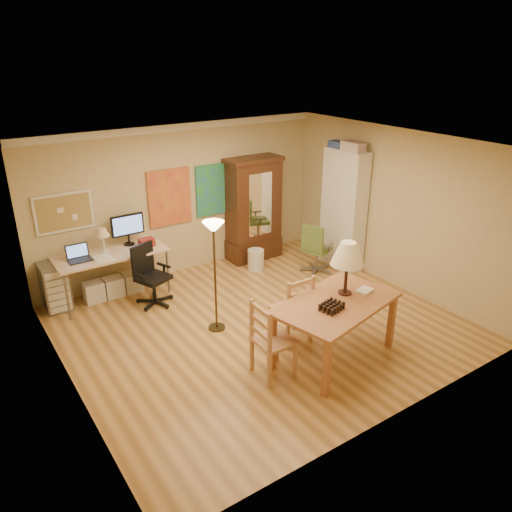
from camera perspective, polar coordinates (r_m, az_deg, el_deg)
floor at (r=7.63m, az=0.52°, el=-7.90°), size 5.50×5.50×0.00m
crown_molding at (r=8.78m, az=-8.83°, el=14.36°), size 5.50×0.08×0.12m
corkboard at (r=8.39m, az=-21.10°, el=4.68°), size 0.90×0.04×0.62m
art_panel_left at (r=8.94m, az=-9.85°, el=6.63°), size 0.80×0.04×1.00m
art_panel_right at (r=9.33m, az=-4.79°, el=7.57°), size 0.75×0.04×0.95m
dining_table at (r=6.61m, az=9.62°, el=-3.61°), size 1.86×1.35×1.58m
ladder_chair_back at (r=7.06m, az=4.24°, el=-6.22°), size 0.48×0.46×1.03m
ladder_chair_left at (r=6.35m, az=1.76°, el=-9.76°), size 0.48×0.50×1.04m
torchiere_lamp at (r=6.98m, az=-4.83°, el=1.34°), size 0.31×0.31×1.69m
computer_desk at (r=8.59m, az=-15.96°, el=-1.46°), size 1.77×0.78×1.34m
office_chair_black at (r=8.30m, az=-11.73°, el=-3.64°), size 0.62×0.62×1.00m
office_chair_green at (r=9.30m, az=6.83°, el=-0.36°), size 0.59×0.59×0.96m
drawer_cart at (r=8.52m, az=-21.98°, el=-3.26°), size 0.39×0.47×0.78m
armoire at (r=9.67m, az=-0.28°, el=4.61°), size 1.09×0.52×2.00m
bookshelf at (r=9.39m, az=9.96°, el=5.20°), size 0.33×0.89×2.22m
wastebin at (r=9.38m, az=-0.02°, el=-0.41°), size 0.31×0.31×0.39m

